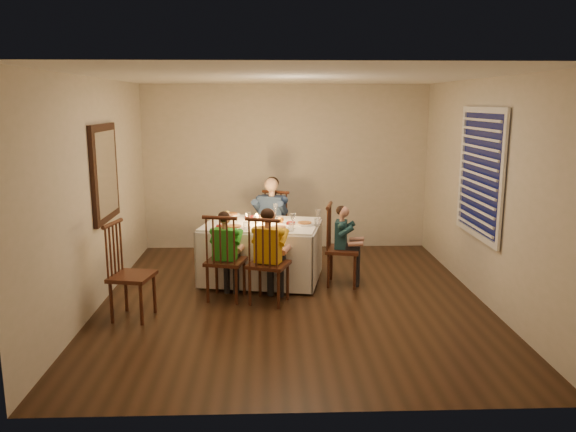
{
  "coord_description": "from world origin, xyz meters",
  "views": [
    {
      "loc": [
        -0.28,
        -6.38,
        2.33
      ],
      "look_at": [
        -0.05,
        0.15,
        0.99
      ],
      "focal_mm": 35.0,
      "sensor_mm": 36.0,
      "label": 1
    }
  ],
  "objects_px": {
    "child_yellow": "(269,302)",
    "child_teal": "(342,284)",
    "chair_adult": "(272,263)",
    "chair_near_right": "(269,302)",
    "chair_near_left": "(227,299)",
    "dining_table": "(262,240)",
    "adult": "(272,263)",
    "child_green": "(227,299)",
    "chair_extra": "(135,318)",
    "chair_end": "(342,284)",
    "serving_bowl": "(231,216)"
  },
  "relations": [
    {
      "from": "chair_adult",
      "to": "chair_near_left",
      "type": "height_order",
      "value": "same"
    },
    {
      "from": "chair_extra",
      "to": "child_yellow",
      "type": "relative_size",
      "value": 0.94
    },
    {
      "from": "dining_table",
      "to": "child_green",
      "type": "distance_m",
      "value": 0.99
    },
    {
      "from": "adult",
      "to": "child_yellow",
      "type": "relative_size",
      "value": 1.12
    },
    {
      "from": "chair_near_right",
      "to": "child_yellow",
      "type": "bearing_deg",
      "value": -159.69
    },
    {
      "from": "dining_table",
      "to": "chair_near_right",
      "type": "height_order",
      "value": "dining_table"
    },
    {
      "from": "chair_near_left",
      "to": "chair_end",
      "type": "bearing_deg",
      "value": -147.81
    },
    {
      "from": "chair_adult",
      "to": "child_yellow",
      "type": "bearing_deg",
      "value": -70.97
    },
    {
      "from": "child_yellow",
      "to": "dining_table",
      "type": "bearing_deg",
      "value": -63.62
    },
    {
      "from": "chair_near_right",
      "to": "chair_end",
      "type": "height_order",
      "value": "same"
    },
    {
      "from": "serving_bowl",
      "to": "adult",
      "type": "bearing_deg",
      "value": 38.12
    },
    {
      "from": "chair_adult",
      "to": "chair_end",
      "type": "height_order",
      "value": "same"
    },
    {
      "from": "chair_end",
      "to": "child_teal",
      "type": "relative_size",
      "value": 1.02
    },
    {
      "from": "chair_near_left",
      "to": "adult",
      "type": "xyz_separation_m",
      "value": [
        0.55,
        1.49,
        0.0
      ]
    },
    {
      "from": "child_green",
      "to": "child_yellow",
      "type": "xyz_separation_m",
      "value": [
        0.51,
        -0.15,
        0.0
      ]
    },
    {
      "from": "dining_table",
      "to": "adult",
      "type": "bearing_deg",
      "value": 91.63
    },
    {
      "from": "chair_near_right",
      "to": "adult",
      "type": "relative_size",
      "value": 0.83
    },
    {
      "from": "chair_near_left",
      "to": "chair_near_right",
      "type": "bearing_deg",
      "value": 177.66
    },
    {
      "from": "adult",
      "to": "child_yellow",
      "type": "xyz_separation_m",
      "value": [
        -0.04,
        -1.63,
        0.0
      ]
    },
    {
      "from": "chair_adult",
      "to": "chair_extra",
      "type": "xyz_separation_m",
      "value": [
        -1.52,
        -2.06,
        0.0
      ]
    },
    {
      "from": "chair_near_right",
      "to": "child_green",
      "type": "xyz_separation_m",
      "value": [
        -0.51,
        0.15,
        0.0
      ]
    },
    {
      "from": "dining_table",
      "to": "chair_adult",
      "type": "xyz_separation_m",
      "value": [
        0.13,
        0.79,
        -0.55
      ]
    },
    {
      "from": "chair_near_left",
      "to": "child_yellow",
      "type": "relative_size",
      "value": 0.93
    },
    {
      "from": "dining_table",
      "to": "child_green",
      "type": "bearing_deg",
      "value": -109.71
    },
    {
      "from": "chair_extra",
      "to": "adult",
      "type": "bearing_deg",
      "value": -25.35
    },
    {
      "from": "chair_near_right",
      "to": "serving_bowl",
      "type": "xyz_separation_m",
      "value": [
        -0.51,
        1.2,
        0.8
      ]
    },
    {
      "from": "chair_extra",
      "to": "adult",
      "type": "relative_size",
      "value": 0.84
    },
    {
      "from": "chair_near_left",
      "to": "child_green",
      "type": "relative_size",
      "value": 0.98
    },
    {
      "from": "chair_adult",
      "to": "chair_near_left",
      "type": "distance_m",
      "value": 1.59
    },
    {
      "from": "chair_adult",
      "to": "child_yellow",
      "type": "xyz_separation_m",
      "value": [
        -0.04,
        -1.63,
        0.0
      ]
    },
    {
      "from": "child_yellow",
      "to": "child_teal",
      "type": "height_order",
      "value": "child_yellow"
    },
    {
      "from": "adult",
      "to": "dining_table",
      "type": "bearing_deg",
      "value": -79.09
    },
    {
      "from": "serving_bowl",
      "to": "chair_adult",
      "type": "bearing_deg",
      "value": 38.12
    },
    {
      "from": "chair_extra",
      "to": "dining_table",
      "type": "bearing_deg",
      "value": -36.35
    },
    {
      "from": "chair_near_right",
      "to": "dining_table",
      "type": "bearing_deg",
      "value": -63.62
    },
    {
      "from": "dining_table",
      "to": "serving_bowl",
      "type": "relative_size",
      "value": 7.54
    },
    {
      "from": "serving_bowl",
      "to": "chair_near_left",
      "type": "bearing_deg",
      "value": -90.07
    },
    {
      "from": "chair_near_left",
      "to": "adult",
      "type": "distance_m",
      "value": 1.59
    },
    {
      "from": "chair_near_left",
      "to": "serving_bowl",
      "type": "bearing_deg",
      "value": -76.41
    },
    {
      "from": "chair_end",
      "to": "child_green",
      "type": "distance_m",
      "value": 1.55
    },
    {
      "from": "chair_near_left",
      "to": "child_teal",
      "type": "bearing_deg",
      "value": -147.81
    },
    {
      "from": "chair_adult",
      "to": "chair_near_right",
      "type": "distance_m",
      "value": 1.63
    },
    {
      "from": "child_yellow",
      "to": "child_teal",
      "type": "distance_m",
      "value": 1.15
    },
    {
      "from": "dining_table",
      "to": "adult",
      "type": "distance_m",
      "value": 0.97
    },
    {
      "from": "chair_near_left",
      "to": "child_yellow",
      "type": "height_order",
      "value": "child_yellow"
    },
    {
      "from": "dining_table",
      "to": "child_yellow",
      "type": "bearing_deg",
      "value": -72.64
    },
    {
      "from": "chair_near_left",
      "to": "child_teal",
      "type": "relative_size",
      "value": 1.02
    },
    {
      "from": "chair_adult",
      "to": "chair_near_right",
      "type": "xyz_separation_m",
      "value": [
        -0.04,
        -1.63,
        0.0
      ]
    },
    {
      "from": "child_teal",
      "to": "serving_bowl",
      "type": "height_order",
      "value": "serving_bowl"
    },
    {
      "from": "dining_table",
      "to": "adult",
      "type": "height_order",
      "value": "dining_table"
    }
  ]
}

